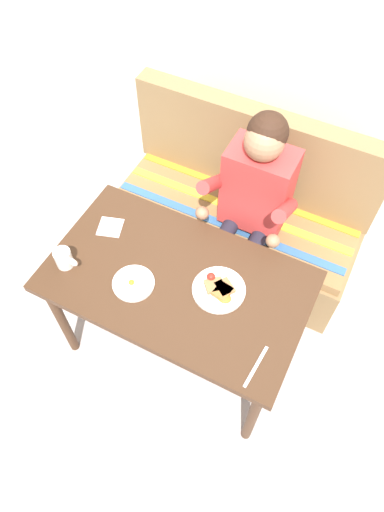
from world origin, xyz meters
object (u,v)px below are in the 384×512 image
at_px(person, 252,199).
at_px(napkin, 110,227).
at_px(table, 177,288).
at_px(plate_breakfast, 219,289).
at_px(coffee_mug, 64,258).
at_px(knife, 256,367).
at_px(couch, 238,218).
at_px(plate_eggs, 133,283).

xyz_separation_m(person, napkin, (-0.55, -0.48, -0.01)).
bearing_deg(table, person, 78.52).
bearing_deg(plate_breakfast, table, -171.14).
relative_size(plate_breakfast, napkin, 2.09).
relative_size(coffee_mug, knife, 0.59).
height_order(napkin, knife, napkin).
height_order(couch, plate_eggs, couch).
relative_size(plate_breakfast, knife, 1.20).
bearing_deg(plate_eggs, person, 68.17).
bearing_deg(plate_eggs, couch, 79.55).
xyz_separation_m(table, plate_breakfast, (0.20, 0.03, 0.10)).
bearing_deg(coffee_mug, couch, 61.84).
bearing_deg(person, coffee_mug, -129.30).
relative_size(person, plate_eggs, 6.34).
height_order(table, plate_eggs, plate_eggs).
bearing_deg(plate_eggs, table, 35.00).
relative_size(table, plate_breakfast, 5.01).
distance_m(table, plate_breakfast, 0.22).
height_order(table, plate_breakfast, plate_breakfast).
height_order(couch, knife, couch).
bearing_deg(couch, person, -55.60).
relative_size(person, plate_breakfast, 5.06).
xyz_separation_m(person, plate_breakfast, (0.08, -0.56, 0.00)).
distance_m(couch, napkin, 0.88).
height_order(couch, coffee_mug, couch).
xyz_separation_m(plate_eggs, coffee_mug, (-0.33, -0.05, 0.04)).
height_order(person, coffee_mug, person).
bearing_deg(person, plate_breakfast, -82.19).
relative_size(table, napkin, 10.47).
relative_size(couch, plate_eggs, 7.53).
height_order(person, plate_breakfast, person).
bearing_deg(person, couch, 124.40).
height_order(coffee_mug, napkin, coffee_mug).
xyz_separation_m(napkin, knife, (0.91, -0.34, -0.00)).
height_order(person, knife, person).
distance_m(plate_eggs, coffee_mug, 0.34).
xyz_separation_m(plate_breakfast, coffee_mug, (-0.69, -0.19, 0.04)).
bearing_deg(couch, table, -90.00).
distance_m(plate_eggs, knife, 0.65).
relative_size(plate_breakfast, coffee_mug, 2.03).
bearing_deg(plate_breakfast, couch, 104.98).
height_order(plate_breakfast, napkin, plate_breakfast).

